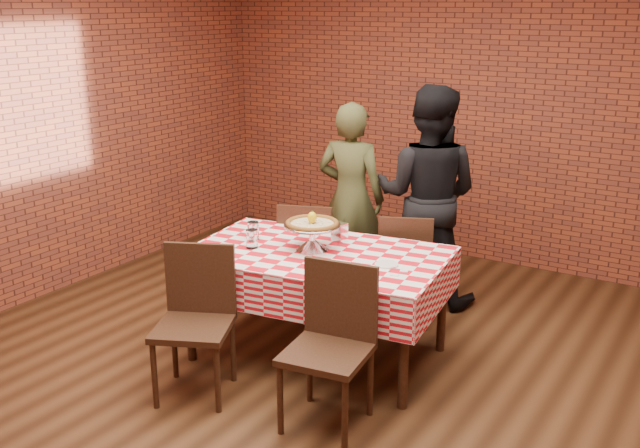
# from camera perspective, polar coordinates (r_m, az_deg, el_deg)

# --- Properties ---
(ground) EXTENTS (6.00, 6.00, 0.00)m
(ground) POSITION_cam_1_polar(r_m,az_deg,el_deg) (4.78, -0.95, -12.82)
(ground) COLOR black
(ground) RESTS_ON ground
(back_wall) EXTENTS (5.50, 0.00, 5.50)m
(back_wall) POSITION_cam_1_polar(r_m,az_deg,el_deg) (6.93, 12.68, 8.85)
(back_wall) COLOR brown
(back_wall) RESTS_ON ground
(table) EXTENTS (1.79, 1.21, 0.75)m
(table) POSITION_cam_1_polar(r_m,az_deg,el_deg) (5.08, -0.18, -6.26)
(table) COLOR #392315
(table) RESTS_ON ground
(tablecloth) EXTENTS (1.83, 1.25, 0.29)m
(tablecloth) POSITION_cam_1_polar(r_m,az_deg,el_deg) (4.99, -0.18, -3.73)
(tablecloth) COLOR red
(tablecloth) RESTS_ON table
(pizza_stand) EXTENTS (0.46, 0.46, 0.17)m
(pizza_stand) POSITION_cam_1_polar(r_m,az_deg,el_deg) (4.96, -0.61, -1.03)
(pizza_stand) COLOR silver
(pizza_stand) RESTS_ON tablecloth
(pizza) EXTENTS (0.42, 0.42, 0.03)m
(pizza) POSITION_cam_1_polar(r_m,az_deg,el_deg) (4.93, -0.61, -0.00)
(pizza) COLOR #CEBA8F
(pizza) RESTS_ON pizza_stand
(lemon) EXTENTS (0.07, 0.07, 0.08)m
(lemon) POSITION_cam_1_polar(r_m,az_deg,el_deg) (4.92, -0.61, 0.50)
(lemon) COLOR yellow
(lemon) RESTS_ON pizza
(water_glass_left) EXTENTS (0.09, 0.09, 0.13)m
(water_glass_left) POSITION_cam_1_polar(r_m,az_deg,el_deg) (5.02, -5.28, -1.15)
(water_glass_left) COLOR white
(water_glass_left) RESTS_ON tablecloth
(water_glass_right) EXTENTS (0.09, 0.09, 0.13)m
(water_glass_right) POSITION_cam_1_polar(r_m,az_deg,el_deg) (5.20, -5.18, -0.51)
(water_glass_right) COLOR white
(water_glass_right) RESTS_ON tablecloth
(side_plate) EXTENTS (0.17, 0.17, 0.01)m
(side_plate) POSITION_cam_1_polar(r_m,az_deg,el_deg) (4.71, 5.15, -3.13)
(side_plate) COLOR white
(side_plate) RESTS_ON tablecloth
(sweetener_packet_a) EXTENTS (0.06, 0.05, 0.00)m
(sweetener_packet_a) POSITION_cam_1_polar(r_m,az_deg,el_deg) (4.55, 5.77, -3.94)
(sweetener_packet_a) COLOR white
(sweetener_packet_a) RESTS_ON tablecloth
(sweetener_packet_b) EXTENTS (0.06, 0.05, 0.00)m
(sweetener_packet_b) POSITION_cam_1_polar(r_m,az_deg,el_deg) (4.62, 6.50, -3.63)
(sweetener_packet_b) COLOR white
(sweetener_packet_b) RESTS_ON tablecloth
(condiment_caddy) EXTENTS (0.11, 0.09, 0.13)m
(condiment_caddy) POSITION_cam_1_polar(r_m,az_deg,el_deg) (5.14, 1.51, -0.63)
(condiment_caddy) COLOR silver
(condiment_caddy) RESTS_ON tablecloth
(chair_near_left) EXTENTS (0.59, 0.59, 0.93)m
(chair_near_left) POSITION_cam_1_polar(r_m,az_deg,el_deg) (4.62, -9.78, -7.75)
(chair_near_left) COLOR #392315
(chair_near_left) RESTS_ON ground
(chair_near_right) EXTENTS (0.51, 0.51, 0.94)m
(chair_near_right) POSITION_cam_1_polar(r_m,az_deg,el_deg) (4.24, 0.50, -9.78)
(chair_near_right) COLOR #392315
(chair_near_right) RESTS_ON ground
(chair_far_left) EXTENTS (0.54, 0.54, 0.90)m
(chair_far_left) POSITION_cam_1_polar(r_m,az_deg,el_deg) (5.81, -0.78, -2.41)
(chair_far_left) COLOR #392315
(chair_far_left) RESTS_ON ground
(chair_far_right) EXTENTS (0.52, 0.52, 0.87)m
(chair_far_right) POSITION_cam_1_polar(r_m,az_deg,el_deg) (5.64, 6.59, -3.28)
(chair_far_right) COLOR #392315
(chair_far_right) RESTS_ON ground
(diner_olive) EXTENTS (0.63, 0.46, 1.59)m
(diner_olive) POSITION_cam_1_polar(r_m,az_deg,el_deg) (6.15, 2.39, 2.04)
(diner_olive) COLOR #414424
(diner_olive) RESTS_ON ground
(diner_black) EXTENTS (0.96, 0.81, 1.76)m
(diner_black) POSITION_cam_1_polar(r_m,az_deg,el_deg) (5.93, 8.29, 2.16)
(diner_black) COLOR black
(diner_black) RESTS_ON ground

